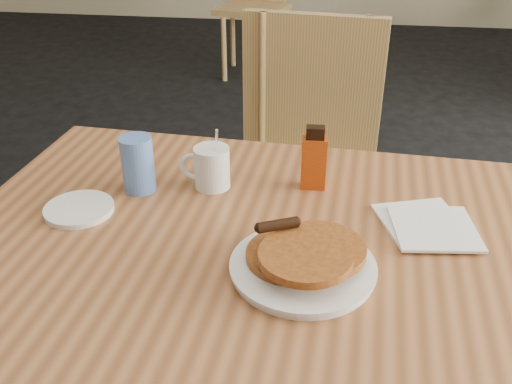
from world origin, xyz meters
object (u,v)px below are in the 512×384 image
(main_table, at_px, (282,258))
(blue_tumbler, at_px, (138,164))
(chair_main_far, at_px, (307,149))
(coffee_mug, at_px, (211,167))
(syrup_bottle, at_px, (314,160))
(pancake_plate, at_px, (304,261))

(main_table, bearing_deg, blue_tumbler, 154.53)
(chair_main_far, distance_m, coffee_mug, 0.62)
(blue_tumbler, bearing_deg, syrup_bottle, 9.76)
(pancake_plate, distance_m, coffee_mug, 0.36)
(main_table, height_order, blue_tumbler, blue_tumbler)
(main_table, relative_size, coffee_mug, 9.48)
(pancake_plate, bearing_deg, syrup_bottle, 90.11)
(blue_tumbler, bearing_deg, chair_main_far, 59.88)
(main_table, distance_m, syrup_bottle, 0.25)
(syrup_bottle, relative_size, blue_tumbler, 1.16)
(chair_main_far, bearing_deg, blue_tumbler, -113.33)
(pancake_plate, xyz_separation_m, coffee_mug, (-0.23, 0.28, 0.02))
(syrup_bottle, bearing_deg, pancake_plate, -92.42)
(pancake_plate, relative_size, coffee_mug, 1.75)
(main_table, xyz_separation_m, pancake_plate, (0.05, -0.09, 0.06))
(pancake_plate, relative_size, blue_tumbler, 2.08)
(syrup_bottle, distance_m, blue_tumbler, 0.38)
(chair_main_far, height_order, coffee_mug, chair_main_far)
(syrup_bottle, bearing_deg, blue_tumbler, -172.76)
(chair_main_far, distance_m, syrup_bottle, 0.57)
(main_table, distance_m, chair_main_far, 0.76)
(main_table, height_order, syrup_bottle, syrup_bottle)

